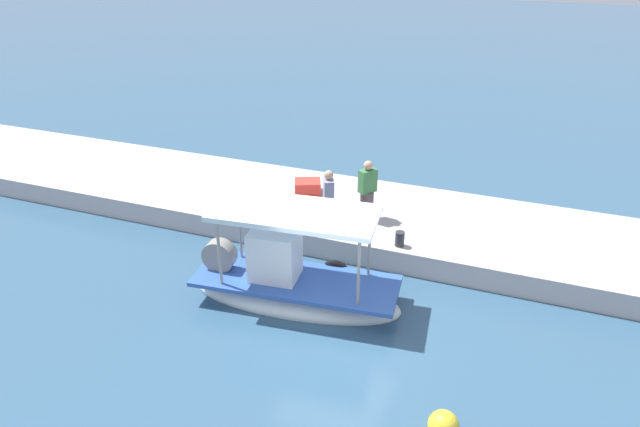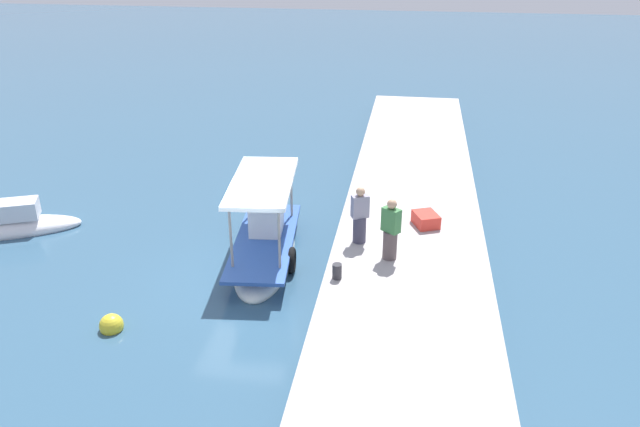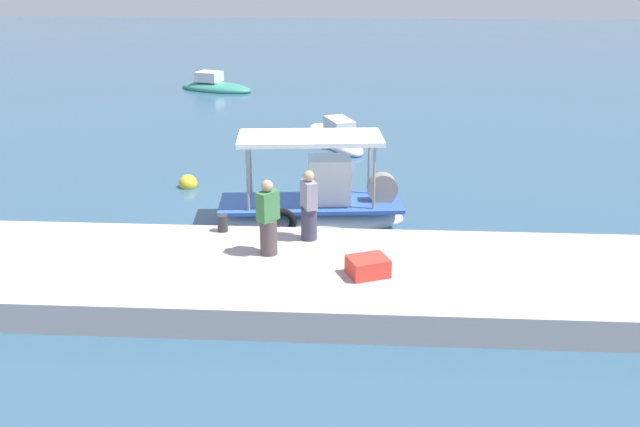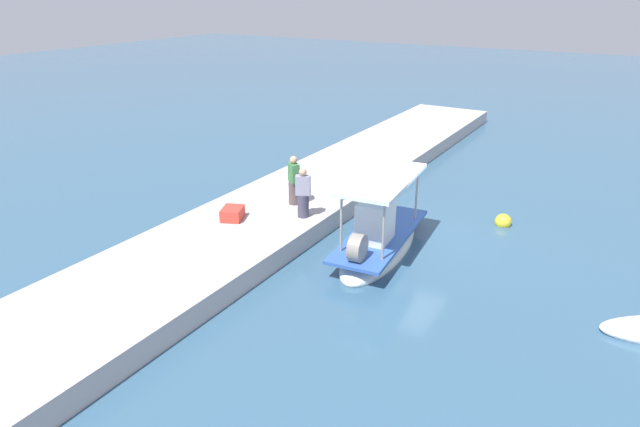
{
  "view_description": "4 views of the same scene",
  "coord_description": "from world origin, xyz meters",
  "px_view_note": "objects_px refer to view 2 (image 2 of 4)",
  "views": [
    {
      "loc": [
        -3.48,
        10.34,
        8.25
      ],
      "look_at": [
        1.38,
        -2.54,
        1.24
      ],
      "focal_mm": 33.02,
      "sensor_mm": 36.0,
      "label": 1
    },
    {
      "loc": [
        -14.15,
        -4.31,
        8.66
      ],
      "look_at": [
        1.61,
        -1.87,
        1.29
      ],
      "focal_mm": 34.9,
      "sensor_mm": 36.0,
      "label": 2
    },
    {
      "loc": [
        2.46,
        -17.88,
        6.89
      ],
      "look_at": [
        1.57,
        -2.95,
        1.24
      ],
      "focal_mm": 39.3,
      "sensor_mm": 36.0,
      "label": 3
    },
    {
      "loc": [
        15.37,
        6.0,
        7.62
      ],
      "look_at": [
        1.49,
        -2.29,
        0.96
      ],
      "focal_mm": 31.23,
      "sensor_mm": 36.0,
      "label": 4
    }
  ],
  "objects_px": {
    "cargo_crate": "(426,219)",
    "fisherman_by_crate": "(391,232)",
    "main_fishing_boat": "(266,242)",
    "moored_boat_mid": "(3,227)",
    "mooring_bollard": "(337,271)",
    "fisherman_near_bollard": "(360,217)",
    "marker_buoy": "(111,325)"
  },
  "relations": [
    {
      "from": "cargo_crate",
      "to": "fisherman_by_crate",
      "type": "bearing_deg",
      "value": 156.2
    },
    {
      "from": "main_fishing_boat",
      "to": "moored_boat_mid",
      "type": "bearing_deg",
      "value": 88.43
    },
    {
      "from": "fisherman_by_crate",
      "to": "mooring_bollard",
      "type": "distance_m",
      "value": 1.86
    },
    {
      "from": "moored_boat_mid",
      "to": "fisherman_by_crate",
      "type": "bearing_deg",
      "value": -94.69
    },
    {
      "from": "main_fishing_boat",
      "to": "mooring_bollard",
      "type": "distance_m",
      "value": 3.1
    },
    {
      "from": "main_fishing_boat",
      "to": "cargo_crate",
      "type": "relative_size",
      "value": 6.61
    },
    {
      "from": "main_fishing_boat",
      "to": "moored_boat_mid",
      "type": "xyz_separation_m",
      "value": [
        0.23,
        8.45,
        -0.27
      ]
    },
    {
      "from": "main_fishing_boat",
      "to": "cargo_crate",
      "type": "bearing_deg",
      "value": -72.73
    },
    {
      "from": "main_fishing_boat",
      "to": "fisherman_near_bollard",
      "type": "relative_size",
      "value": 3.14
    },
    {
      "from": "mooring_bollard",
      "to": "fisherman_near_bollard",
      "type": "bearing_deg",
      "value": -9.74
    },
    {
      "from": "mooring_bollard",
      "to": "moored_boat_mid",
      "type": "height_order",
      "value": "mooring_bollard"
    },
    {
      "from": "main_fishing_boat",
      "to": "marker_buoy",
      "type": "height_order",
      "value": "main_fishing_boat"
    },
    {
      "from": "moored_boat_mid",
      "to": "mooring_bollard",
      "type": "bearing_deg",
      "value": -101.78
    },
    {
      "from": "fisherman_by_crate",
      "to": "moored_boat_mid",
      "type": "relative_size",
      "value": 0.35
    },
    {
      "from": "main_fishing_boat",
      "to": "fisherman_near_bollard",
      "type": "height_order",
      "value": "main_fishing_boat"
    },
    {
      "from": "fisherman_near_bollard",
      "to": "cargo_crate",
      "type": "height_order",
      "value": "fisherman_near_bollard"
    },
    {
      "from": "mooring_bollard",
      "to": "marker_buoy",
      "type": "xyz_separation_m",
      "value": [
        -2.09,
        5.09,
        -0.72
      ]
    },
    {
      "from": "cargo_crate",
      "to": "moored_boat_mid",
      "type": "xyz_separation_m",
      "value": [
        -1.17,
        12.97,
        -0.66
      ]
    },
    {
      "from": "main_fishing_boat",
      "to": "mooring_bollard",
      "type": "xyz_separation_m",
      "value": [
        -2.02,
        -2.32,
        0.4
      ]
    },
    {
      "from": "mooring_bollard",
      "to": "moored_boat_mid",
      "type": "relative_size",
      "value": 0.08
    },
    {
      "from": "main_fishing_boat",
      "to": "cargo_crate",
      "type": "xyz_separation_m",
      "value": [
        1.4,
        -4.52,
        0.39
      ]
    },
    {
      "from": "marker_buoy",
      "to": "moored_boat_mid",
      "type": "xyz_separation_m",
      "value": [
        4.34,
        5.68,
        0.06
      ]
    },
    {
      "from": "fisherman_near_bollard",
      "to": "mooring_bollard",
      "type": "bearing_deg",
      "value": 170.26
    },
    {
      "from": "cargo_crate",
      "to": "marker_buoy",
      "type": "distance_m",
      "value": 9.16
    },
    {
      "from": "marker_buoy",
      "to": "moored_boat_mid",
      "type": "height_order",
      "value": "moored_boat_mid"
    },
    {
      "from": "fisherman_near_bollard",
      "to": "fisherman_by_crate",
      "type": "height_order",
      "value": "fisherman_by_crate"
    },
    {
      "from": "cargo_crate",
      "to": "marker_buoy",
      "type": "xyz_separation_m",
      "value": [
        -5.51,
        7.29,
        -0.72
      ]
    },
    {
      "from": "mooring_bollard",
      "to": "fisherman_by_crate",
      "type": "bearing_deg",
      "value": -44.58
    },
    {
      "from": "cargo_crate",
      "to": "marker_buoy",
      "type": "bearing_deg",
      "value": 127.11
    },
    {
      "from": "cargo_crate",
      "to": "moored_boat_mid",
      "type": "bearing_deg",
      "value": 95.17
    },
    {
      "from": "main_fishing_boat",
      "to": "mooring_bollard",
      "type": "relative_size",
      "value": 13.02
    },
    {
      "from": "fisherman_near_bollard",
      "to": "mooring_bollard",
      "type": "height_order",
      "value": "fisherman_near_bollard"
    }
  ]
}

